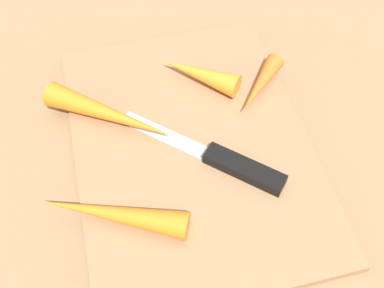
# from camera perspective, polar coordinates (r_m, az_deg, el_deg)

# --- Properties ---
(ground_plane) EXTENTS (1.40, 1.40, 0.00)m
(ground_plane) POSITION_cam_1_polar(r_m,az_deg,el_deg) (0.54, 0.00, -0.74)
(ground_plane) COLOR #8C6D4C
(cutting_board) EXTENTS (0.36, 0.26, 0.01)m
(cutting_board) POSITION_cam_1_polar(r_m,az_deg,el_deg) (0.53, 0.00, -0.37)
(cutting_board) COLOR #99704C
(cutting_board) RESTS_ON ground_plane
(knife) EXTENTS (0.15, 0.16, 0.01)m
(knife) POSITION_cam_1_polar(r_m,az_deg,el_deg) (0.51, 4.99, -2.43)
(knife) COLOR #B7B7BC
(knife) RESTS_ON cutting_board
(carrot_short) EXTENTS (0.08, 0.09, 0.03)m
(carrot_short) POSITION_cam_1_polar(r_m,az_deg,el_deg) (0.58, 0.92, 8.46)
(carrot_short) COLOR orange
(carrot_short) RESTS_ON cutting_board
(carrot_longest) EXTENTS (0.12, 0.14, 0.03)m
(carrot_longest) POSITION_cam_1_polar(r_m,az_deg,el_deg) (0.54, -9.90, 3.56)
(carrot_longest) COLOR orange
(carrot_longest) RESTS_ON cutting_board
(carrot_long) EXTENTS (0.09, 0.15, 0.03)m
(carrot_long) POSITION_cam_1_polar(r_m,az_deg,el_deg) (0.47, -9.55, -8.29)
(carrot_long) COLOR orange
(carrot_long) RESTS_ON cutting_board
(carrot_shortest) EXTENTS (0.08, 0.08, 0.02)m
(carrot_shortest) POSITION_cam_1_polar(r_m,az_deg,el_deg) (0.58, 8.19, 7.05)
(carrot_shortest) COLOR orange
(carrot_shortest) RESTS_ON cutting_board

